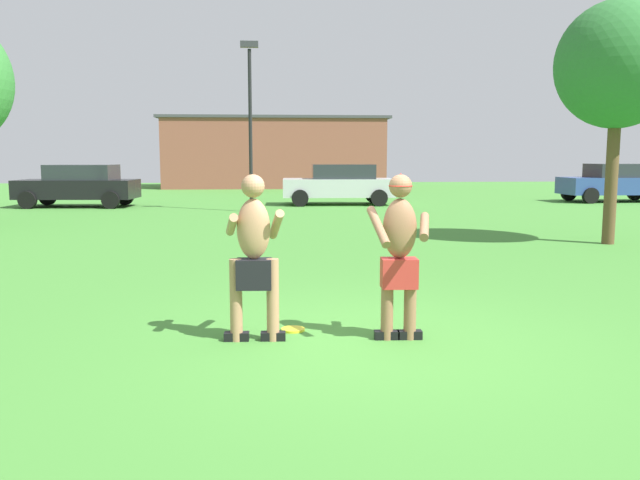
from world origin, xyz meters
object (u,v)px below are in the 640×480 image
(player_with_cap, at_px, (400,249))
(car_blue_near_post, at_px, (615,182))
(lamp_post, at_px, (250,108))
(tree_left_field, at_px, (618,66))
(player_in_black, at_px, (254,254))
(frisbee, at_px, (293,329))
(car_silver_mid_lot, at_px, (339,184))
(car_black_far_end, at_px, (79,185))

(player_with_cap, xyz_separation_m, car_blue_near_post, (13.09, 19.50, -0.14))
(lamp_post, height_order, tree_left_field, lamp_post)
(player_in_black, height_order, lamp_post, lamp_post)
(frisbee, bearing_deg, tree_left_field, 42.50)
(player_with_cap, xyz_separation_m, lamp_post, (-1.94, 15.88, 2.53))
(player_with_cap, xyz_separation_m, car_silver_mid_lot, (1.43, 18.79, -0.14))
(car_blue_near_post, relative_size, tree_left_field, 0.84)
(lamp_post, bearing_deg, tree_left_field, -47.93)
(player_in_black, distance_m, tree_left_field, 10.67)
(player_in_black, relative_size, car_silver_mid_lot, 0.40)
(player_in_black, xyz_separation_m, lamp_post, (-0.43, 15.80, 2.58))
(car_silver_mid_lot, bearing_deg, car_black_far_end, -178.08)
(car_black_far_end, xyz_separation_m, tree_left_field, (14.52, -11.46, 2.99))
(player_with_cap, xyz_separation_m, car_black_far_end, (-8.44, 18.46, -0.14))
(player_in_black, height_order, frisbee, player_in_black)
(lamp_post, bearing_deg, frisbee, -86.89)
(car_silver_mid_lot, bearing_deg, car_blue_near_post, 3.48)
(player_in_black, bearing_deg, car_silver_mid_lot, 81.07)
(player_with_cap, xyz_separation_m, tree_left_field, (6.07, 7.00, 2.85))
(car_blue_near_post, xyz_separation_m, tree_left_field, (-7.02, -12.50, 2.99))
(frisbee, xyz_separation_m, lamp_post, (-0.84, 15.45, 3.49))
(player_with_cap, relative_size, frisbee, 6.65)
(car_blue_near_post, bearing_deg, frisbee, -126.64)
(frisbee, bearing_deg, car_silver_mid_lot, 82.16)
(player_in_black, xyz_separation_m, car_silver_mid_lot, (2.94, 18.71, -0.10))
(player_with_cap, distance_m, tree_left_field, 9.70)
(lamp_post, bearing_deg, car_silver_mid_lot, 40.88)
(car_black_far_end, distance_m, tree_left_field, 18.74)
(car_blue_near_post, distance_m, car_silver_mid_lot, 11.68)
(player_in_black, relative_size, lamp_post, 0.30)
(car_black_far_end, bearing_deg, frisbee, -67.84)
(car_silver_mid_lot, bearing_deg, tree_left_field, -68.50)
(player_with_cap, relative_size, car_silver_mid_lot, 0.40)
(frisbee, relative_size, tree_left_field, 0.05)
(frisbee, height_order, lamp_post, lamp_post)
(car_black_far_end, xyz_separation_m, lamp_post, (6.51, -2.59, 2.68))
(car_silver_mid_lot, height_order, car_black_far_end, same)
(player_in_black, relative_size, tree_left_field, 0.34)
(car_silver_mid_lot, bearing_deg, frisbee, -97.84)
(car_black_far_end, bearing_deg, car_blue_near_post, 2.76)
(car_blue_near_post, distance_m, lamp_post, 15.69)
(frisbee, height_order, car_black_far_end, car_black_far_end)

